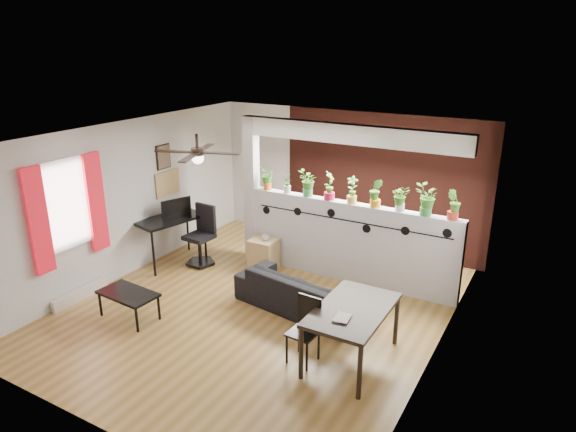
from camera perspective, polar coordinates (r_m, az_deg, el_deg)
The scene contains 30 objects.
room_shell at distance 7.37m, azimuth -3.26°, elevation -1.08°, with size 6.30×7.10×2.90m.
partition_wall at distance 8.49m, azimuth 6.89°, elevation -2.90°, with size 3.60×0.18×1.35m, color #BCBCC1.
ceiling_header at distance 8.00m, azimuth 7.40°, elevation 8.96°, with size 3.60×0.18×0.30m, color white.
pier_column at distance 9.14m, azimuth -4.05°, elevation 2.95°, with size 0.22×0.20×2.60m, color #BCBCC1.
brick_panel at distance 9.60m, azimuth 10.48°, elevation 3.47°, with size 3.90×0.05×2.60m, color maroon.
vine_decal at distance 8.26m, azimuth 6.74°, elevation -0.52°, with size 3.31×0.01×0.30m.
window_assembly at distance 8.16m, azimuth -23.36°, elevation 0.91°, with size 0.09×1.30×1.55m.
baseboard_heater at distance 8.66m, azimuth -22.06°, elevation -8.06°, with size 0.08×1.00×0.18m, color silver.
corkboard at distance 9.59m, azimuth -13.23°, elevation 3.57°, with size 0.03×0.60×0.45m, color #A4834F.
framed_art at distance 9.44m, azimuth -13.68°, elevation 6.42°, with size 0.03×0.34×0.44m.
ceiling_fan at distance 7.31m, azimuth -10.02°, elevation 6.78°, with size 1.19×1.19×0.43m.
potted_plant_0 at distance 8.89m, azimuth -2.31°, elevation 4.29°, with size 0.26×0.26×0.40m.
potted_plant_1 at distance 8.70m, azimuth -0.09°, elevation 3.82°, with size 0.17×0.19×0.36m.
potted_plant_2 at distance 8.51m, azimuth 2.23°, elevation 3.76°, with size 0.22×0.26×0.45m.
potted_plant_3 at distance 8.34m, azimuth 4.64°, elevation 3.50°, with size 0.23×0.27×0.48m.
potted_plant_4 at distance 8.19m, azimuth 7.14°, elevation 2.99°, with size 0.26×0.22×0.44m.
potted_plant_5 at distance 8.06m, azimuth 9.73°, elevation 2.63°, with size 0.28×0.24×0.45m.
potted_plant_6 at distance 7.95m, azimuth 12.39°, elevation 2.03°, with size 0.25×0.23×0.40m.
potted_plant_7 at distance 7.84m, azimuth 15.16°, elevation 1.83°, with size 0.32×0.30×0.47m.
potted_plant_8 at distance 7.76m, azimuth 17.95°, elevation 1.28°, with size 0.28×0.26×0.44m.
sofa at distance 7.70m, azimuth 1.44°, elevation -8.43°, with size 1.90×0.75×0.56m, color black.
cube_shelf at distance 8.99m, azimuth -2.73°, elevation -4.26°, with size 0.45×0.40×0.55m, color tan.
cup at distance 8.84m, azimuth -2.49°, elevation -2.40°, with size 0.12×0.12×0.10m, color gray.
computer_desk at distance 9.30m, azimuth -12.97°, elevation -0.68°, with size 0.88×1.28×0.85m.
monitor at distance 9.34m, azimuth -12.44°, elevation 0.57°, with size 0.05×0.32×0.18m, color black.
office_chair at distance 9.25m, azimuth -9.57°, elevation -2.54°, with size 0.55×0.55×1.06m.
dining_table at distance 6.43m, azimuth 7.16°, elevation -10.74°, with size 0.82×1.35×0.74m.
book at distance 6.18m, azimuth 5.22°, elevation -11.03°, with size 0.18×0.24×0.02m, color gray.
folding_chair at distance 6.49m, azimuth 2.05°, elevation -11.85°, with size 0.36×0.36×0.85m.
coffee_table at distance 7.78m, azimuth -17.34°, elevation -8.39°, with size 0.90×0.55×0.40m.
Camera 1 is at (3.76, -5.80, 3.85)m, focal length 32.00 mm.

